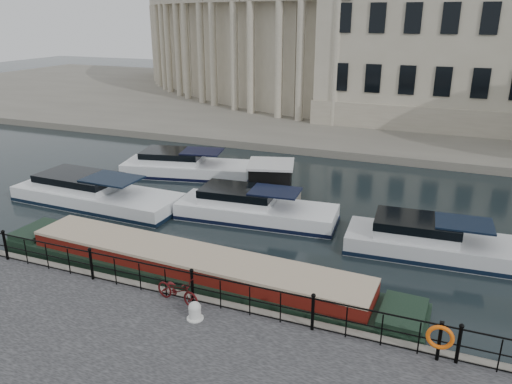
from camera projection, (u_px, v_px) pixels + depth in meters
ground_plane at (223, 284)px, 18.35m from camera, size 160.00×160.00×0.00m
far_bank at (383, 105)px, 52.31m from camera, size 120.00×42.00×0.55m
railing at (192, 284)px, 15.98m from camera, size 24.14×0.14×1.22m
civic_building at (371, 40)px, 46.62m from camera, size 53.55×31.84×16.85m
bicycle at (178, 290)px, 16.03m from camera, size 1.78×0.92×0.89m
mooring_bollard at (195, 311)px, 15.22m from camera, size 0.52×0.52×0.59m
life_ring_post at (440, 338)px, 13.20m from camera, size 0.73×0.20×1.19m
narrowboat at (192, 273)px, 18.36m from camera, size 16.73×2.89×1.61m
harbour_hut at (271, 184)px, 26.09m from camera, size 3.79×3.42×2.20m
cabin_cruisers at (214, 201)px, 25.46m from camera, size 25.07×9.84×1.99m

